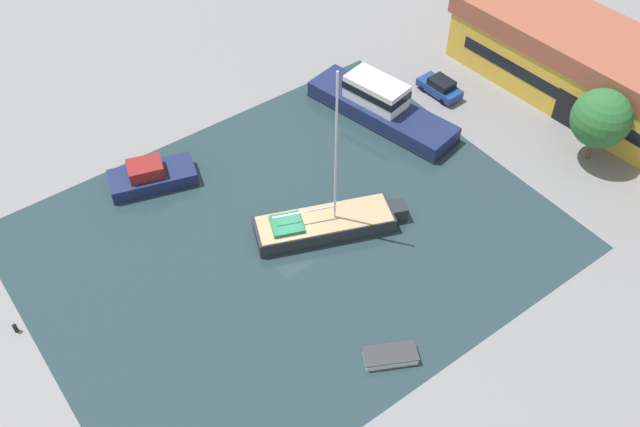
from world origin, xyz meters
The scene contains 10 objects.
ground_plane centered at (0.00, 0.00, 0.00)m, with size 440.00×440.00×0.00m, color slate.
water_canal centered at (0.00, 0.00, 0.00)m, with size 29.49×36.87×0.01m, color #23383D.
warehouse_building centered at (2.88, 30.83, 3.20)m, with size 28.81×10.53×6.33m.
quay_tree_near_building centered at (7.22, 24.73, 4.12)m, with size 4.72×4.72×6.48m.
parked_car centered at (-6.32, 20.85, 0.81)m, with size 4.22×2.08×1.62m.
sailboat_moored centered at (0.89, 2.71, 0.73)m, with size 6.63×11.41×14.07m.
motor_cruiser centered at (-7.05, 14.40, 1.28)m, with size 14.45×6.64×3.58m.
small_dinghy centered at (12.14, -0.67, 0.31)m, with size 2.96×3.76×0.60m.
cabin_boat centered at (-11.32, -5.34, 0.79)m, with size 4.77×7.23×2.14m.
mooring_bollard centered at (-4.05, -19.04, 0.41)m, with size 0.30×0.30×0.76m.
Camera 1 is at (29.19, -18.86, 39.26)m, focal length 40.00 mm.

